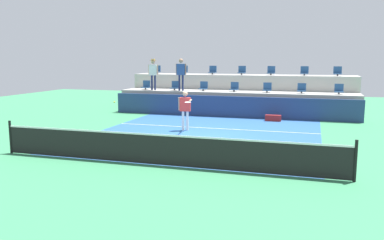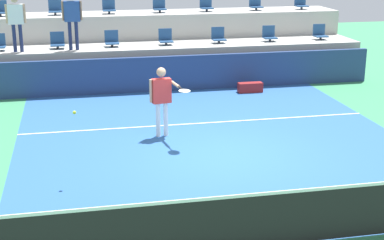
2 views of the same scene
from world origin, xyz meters
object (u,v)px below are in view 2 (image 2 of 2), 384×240
object	(u,v)px
stadium_chair_upper_right	(256,4)
stadium_chair_lower_right	(269,35)
stadium_chair_lower_center	(166,38)
stadium_chair_upper_mid_right	(206,5)
tennis_ball	(74,113)
stadium_chair_lower_mid_right	(218,36)
stadium_chair_lower_mid_left	(112,40)
equipment_bag	(250,87)
stadium_chair_upper_mid_left	(109,7)
stadium_chair_upper_far_right	(301,3)
tennis_player	(162,95)
stadium_chair_lower_left	(57,42)
spectator_leaning_on_rail	(72,15)
stadium_chair_upper_far_left	(0,10)
stadium_chair_upper_center	(159,6)
stadium_chair_lower_far_right	(320,33)
stadium_chair_upper_left	(55,9)
spectator_with_hat	(16,16)

from	to	relation	value
stadium_chair_upper_right	stadium_chair_lower_right	bearing A→B (deg)	-92.02
stadium_chair_lower_center	stadium_chair_upper_mid_right	distance (m)	2.67
tennis_ball	stadium_chair_lower_mid_right	bearing A→B (deg)	59.05
stadium_chair_lower_mid_left	stadium_chair_upper_right	xyz separation A→B (m)	(5.40, 1.80, 0.85)
stadium_chair_lower_mid_left	stadium_chair_upper_right	size ratio (longest dim) A/B	1.00
equipment_bag	stadium_chair_lower_mid_left	bearing A→B (deg)	154.60
stadium_chair_lower_right	stadium_chair_upper_mid_left	distance (m)	5.63
stadium_chair_upper_far_right	tennis_player	size ratio (longest dim) A/B	0.31
stadium_chair_lower_left	stadium_chair_lower_center	distance (m)	3.47
spectator_leaning_on_rail	tennis_ball	xyz separation A→B (m)	(-0.09, -7.70, -0.93)
stadium_chair_lower_right	stadium_chair_lower_mid_left	bearing A→B (deg)	180.00
stadium_chair_upper_far_left	stadium_chair_upper_far_right	size ratio (longest dim) A/B	1.00
stadium_chair_upper_center	tennis_ball	distance (m)	10.41
stadium_chair_lower_left	stadium_chair_lower_far_right	world-z (taller)	same
stadium_chair_upper_mid_left	spectator_leaning_on_rail	bearing A→B (deg)	-120.25
stadium_chair_upper_mid_left	stadium_chair_upper_center	world-z (taller)	same
stadium_chair_upper_mid_right	tennis_player	bearing A→B (deg)	-110.53
stadium_chair_lower_left	stadium_chair_upper_left	world-z (taller)	stadium_chair_upper_left
stadium_chair_lower_left	stadium_chair_lower_mid_right	bearing A→B (deg)	0.00
stadium_chair_lower_mid_left	spectator_with_hat	bearing A→B (deg)	-172.41
stadium_chair_upper_center	stadium_chair_lower_right	bearing A→B (deg)	-27.25
stadium_chair_lower_left	stadium_chair_lower_mid_left	bearing A→B (deg)	0.00
stadium_chair_upper_left	equipment_bag	xyz separation A→B (m)	(5.85, -3.74, -2.16)
stadium_chair_lower_center	stadium_chair_upper_mid_left	bearing A→B (deg)	133.27
stadium_chair_lower_mid_right	stadium_chair_upper_center	size ratio (longest dim) A/B	1.00
stadium_chair_upper_mid_left	stadium_chair_upper_right	world-z (taller)	same
stadium_chair_lower_mid_left	equipment_bag	bearing A→B (deg)	-25.40
stadium_chair_lower_right	stadium_chair_upper_center	xyz separation A→B (m)	(-3.49, 1.80, 0.85)
stadium_chair_lower_mid_right	stadium_chair_upper_mid_right	xyz separation A→B (m)	(-0.00, 1.80, 0.85)
stadium_chair_lower_mid_right	stadium_chair_upper_left	world-z (taller)	stadium_chair_upper_left
tennis_ball	stadium_chair_lower_left	bearing A→B (deg)	92.94
stadium_chair_lower_mid_right	equipment_bag	xyz separation A→B (m)	(0.55, -1.94, -1.31)
tennis_player	stadium_chair_lower_left	bearing A→B (deg)	113.52
stadium_chair_lower_mid_right	stadium_chair_upper_right	bearing A→B (deg)	44.20
stadium_chair_lower_far_right	stadium_chair_upper_far_left	distance (m)	10.92
stadium_chair_upper_mid_right	spectator_leaning_on_rail	world-z (taller)	spectator_leaning_on_rail
tennis_player	stadium_chair_upper_far_right	bearing A→B (deg)	49.34
stadium_chair_lower_center	stadium_chair_upper_mid_right	size ratio (longest dim) A/B	1.00
stadium_chair_upper_mid_right	stadium_chair_upper_far_right	distance (m)	3.61
stadium_chair_upper_mid_right	tennis_ball	xyz separation A→B (m)	(-4.84, -9.88, -0.90)
stadium_chair_upper_mid_left	stadium_chair_lower_left	bearing A→B (deg)	-134.66
stadium_chair_lower_far_right	stadium_chair_upper_right	xyz separation A→B (m)	(-1.78, 1.80, 0.85)
spectator_leaning_on_rail	spectator_with_hat	bearing A→B (deg)	180.00
stadium_chair_lower_right	stadium_chair_upper_right	size ratio (longest dim) A/B	1.00
stadium_chair_lower_far_right	stadium_chair_lower_mid_left	bearing A→B (deg)	180.00
stadium_chair_lower_center	stadium_chair_lower_far_right	world-z (taller)	same
stadium_chair_lower_left	stadium_chair_lower_mid_left	world-z (taller)	same
stadium_chair_lower_right	stadium_chair_upper_right	world-z (taller)	stadium_chair_upper_right
stadium_chair_upper_center	stadium_chair_upper_mid_right	size ratio (longest dim) A/B	1.00
stadium_chair_upper_far_left	stadium_chair_upper_far_right	distance (m)	10.71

